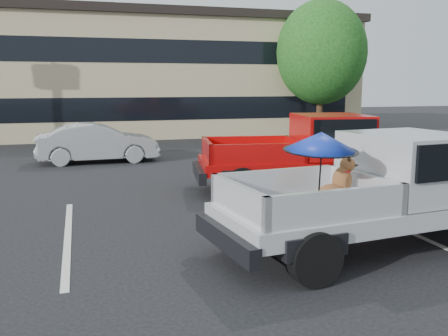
{
  "coord_description": "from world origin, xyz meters",
  "views": [
    {
      "loc": [
        -2.72,
        -6.93,
        2.68
      ],
      "look_at": [
        -0.44,
        0.89,
        1.3
      ],
      "focal_mm": 40.0,
      "sensor_mm": 36.0,
      "label": 1
    }
  ],
  "objects_px": {
    "tree_right": "(321,53)",
    "tree_back": "(219,56)",
    "silver_pickup": "(397,184)",
    "red_pickup": "(324,149)",
    "silver_sedan": "(98,143)"
  },
  "relations": [
    {
      "from": "tree_right",
      "to": "silver_pickup",
      "type": "relative_size",
      "value": 1.15
    },
    {
      "from": "tree_right",
      "to": "silver_sedan",
      "type": "xyz_separation_m",
      "value": [
        -11.12,
        -5.34,
        -3.54
      ]
    },
    {
      "from": "tree_right",
      "to": "silver_pickup",
      "type": "xyz_separation_m",
      "value": [
        -6.75,
        -16.02,
        -3.16
      ]
    },
    {
      "from": "silver_pickup",
      "to": "tree_right",
      "type": "bearing_deg",
      "value": 60.41
    },
    {
      "from": "tree_right",
      "to": "silver_pickup",
      "type": "bearing_deg",
      "value": -112.84
    },
    {
      "from": "tree_right",
      "to": "tree_back",
      "type": "distance_m",
      "value": 8.55
    },
    {
      "from": "tree_back",
      "to": "silver_sedan",
      "type": "height_order",
      "value": "tree_back"
    },
    {
      "from": "tree_back",
      "to": "silver_pickup",
      "type": "relative_size",
      "value": 1.21
    },
    {
      "from": "tree_right",
      "to": "red_pickup",
      "type": "distance_m",
      "value": 13.29
    },
    {
      "from": "red_pickup",
      "to": "tree_right",
      "type": "bearing_deg",
      "value": 72.1
    },
    {
      "from": "silver_pickup",
      "to": "silver_sedan",
      "type": "height_order",
      "value": "silver_pickup"
    },
    {
      "from": "tree_right",
      "to": "tree_back",
      "type": "relative_size",
      "value": 0.95
    },
    {
      "from": "tree_back",
      "to": "red_pickup",
      "type": "bearing_deg",
      "value": -98.0
    },
    {
      "from": "tree_back",
      "to": "silver_pickup",
      "type": "xyz_separation_m",
      "value": [
        -3.75,
        -24.02,
        -3.36
      ]
    },
    {
      "from": "tree_right",
      "to": "silver_sedan",
      "type": "bearing_deg",
      "value": -154.35
    }
  ]
}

